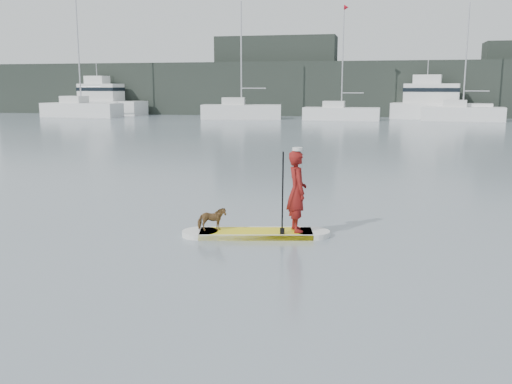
% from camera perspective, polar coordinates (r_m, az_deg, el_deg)
% --- Properties ---
extents(ground, '(140.00, 140.00, 0.00)m').
position_cam_1_polar(ground, '(14.18, -0.25, -2.89)').
color(ground, slate).
rests_on(ground, ground).
extents(paddleboard, '(3.24, 1.36, 0.12)m').
position_cam_1_polar(paddleboard, '(12.74, 0.00, -4.16)').
color(paddleboard, yellow).
rests_on(paddleboard, ground).
extents(paddler, '(0.66, 0.77, 1.79)m').
position_cam_1_polar(paddler, '(12.56, 4.11, 0.07)').
color(paddler, maroon).
rests_on(paddler, paddleboard).
extents(white_cap, '(0.22, 0.22, 0.07)m').
position_cam_1_polar(white_cap, '(12.42, 4.17, 4.30)').
color(white_cap, silver).
rests_on(white_cap, paddler).
extents(dog, '(0.68, 0.53, 0.53)m').
position_cam_1_polar(dog, '(12.70, -4.45, -2.74)').
color(dog, '#54371C').
rests_on(dog, paddleboard).
extents(paddle, '(0.10, 0.30, 2.00)m').
position_cam_1_polar(paddle, '(12.30, 2.67, -1.18)').
color(paddle, black).
rests_on(paddle, ground).
extents(sailboat_a, '(9.02, 3.54, 12.78)m').
position_cam_1_polar(sailboat_a, '(65.50, -17.10, 7.97)').
color(sailboat_a, white).
rests_on(sailboat_a, ground).
extents(sailboat_c, '(8.40, 4.09, 11.56)m').
position_cam_1_polar(sailboat_c, '(58.79, -1.53, 8.15)').
color(sailboat_c, white).
rests_on(sailboat_c, ground).
extents(sailboat_d, '(7.45, 2.36, 10.96)m').
position_cam_1_polar(sailboat_d, '(57.40, 8.46, 7.91)').
color(sailboat_d, white).
rests_on(sailboat_d, ground).
extents(sailboat_e, '(7.77, 3.05, 11.02)m').
position_cam_1_polar(sailboat_e, '(58.91, 19.89, 7.47)').
color(sailboat_e, white).
rests_on(sailboat_e, ground).
extents(motor_yacht_a, '(10.13, 4.38, 5.88)m').
position_cam_1_polar(motor_yacht_a, '(61.60, 17.61, 8.52)').
color(motor_yacht_a, white).
rests_on(motor_yacht_a, ground).
extents(motor_yacht_b, '(9.28, 4.17, 5.92)m').
position_cam_1_polar(motor_yacht_b, '(69.78, -14.88, 8.84)').
color(motor_yacht_b, white).
rests_on(motor_yacht_b, ground).
extents(shore_mass, '(90.00, 6.00, 6.00)m').
position_cam_1_polar(shore_mass, '(66.50, 10.45, 10.10)').
color(shore_mass, black).
rests_on(shore_mass, ground).
extents(shore_building_west, '(14.00, 4.00, 9.00)m').
position_cam_1_polar(shore_building_west, '(68.71, 2.01, 11.53)').
color(shore_building_west, black).
rests_on(shore_building_west, ground).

